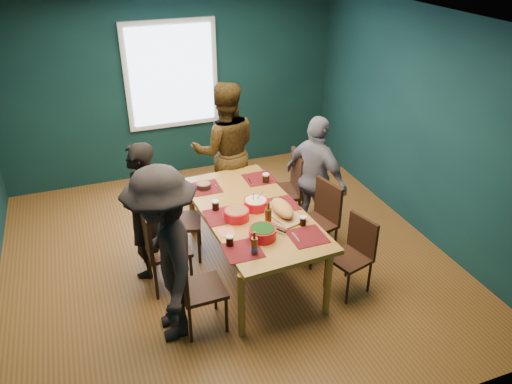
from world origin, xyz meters
The scene contains 26 objects.
room centered at (0.00, 0.27, 1.37)m, with size 5.01×5.01×2.71m.
dining_table centered at (0.22, -0.29, 0.71)m, with size 1.14×2.11×0.78m.
chair_left_far centered at (-0.52, 0.28, 0.55)m, with size 0.53×0.53×0.95m.
chair_left_mid centered at (-0.79, -0.24, 0.57)m, with size 0.45×0.45×0.98m.
chair_left_near centered at (-0.62, -0.97, 0.53)m, with size 0.42×0.42×0.92m.
chair_right_far centered at (0.98, 0.43, 0.59)m, with size 0.52×0.52×1.01m.
chair_right_mid centered at (1.06, -0.29, 0.54)m, with size 0.51×0.51×0.93m.
chair_right_near centered at (1.13, -0.97, 0.49)m, with size 0.47×0.47×0.84m.
person_far_left centered at (-0.89, 0.10, 0.78)m, with size 0.57×0.37×1.56m, color black.
person_back centered at (0.35, 1.04, 0.90)m, with size 0.88×0.68×1.81m, color black.
person_right centered at (1.19, 0.12, 0.78)m, with size 0.92×0.38×1.57m, color silver.
person_near_left centered at (-0.84, -0.92, 0.88)m, with size 1.13×0.65×1.75m, color black.
bowl_salad centered at (0.02, -0.40, 0.84)m, with size 0.26×0.26×0.11m.
bowl_dumpling centered at (0.28, -0.27, 0.84)m, with size 0.26×0.26×0.24m.
bowl_herbs centered at (0.14, -0.82, 0.84)m, with size 0.27×0.27×0.12m.
cutting_board centered at (0.49, -0.49, 0.84)m, with size 0.39×0.66×0.14m.
small_bowl centered at (-0.13, 0.37, 0.82)m, with size 0.17×0.17×0.07m.
beer_bottle_a centered at (-0.03, -1.05, 0.87)m, with size 0.07×0.07×0.25m.
beer_bottle_b centered at (0.28, -0.63, 0.88)m, with size 0.07×0.07×0.26m.
cola_glass_a centered at (-0.20, -0.83, 0.84)m, with size 0.08×0.08×0.11m.
cola_glass_b centered at (0.61, -0.75, 0.83)m, with size 0.07×0.07×0.10m.
cola_glass_c centered at (0.60, 0.26, 0.84)m, with size 0.08×0.08×0.11m.
cola_glass_d centered at (-0.14, -0.15, 0.84)m, with size 0.08×0.08×0.11m.
napkin_a centered at (0.60, -0.28, 0.78)m, with size 0.13×0.13×0.00m, color #E16E5E.
napkin_b centered at (-0.16, -0.60, 0.78)m, with size 0.16×0.16×0.00m, color #E16E5E.
napkin_c centered at (0.60, -0.97, 0.78)m, with size 0.16×0.16×0.00m, color #E16E5E.
Camera 1 is at (-1.34, -4.61, 3.53)m, focal length 35.00 mm.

